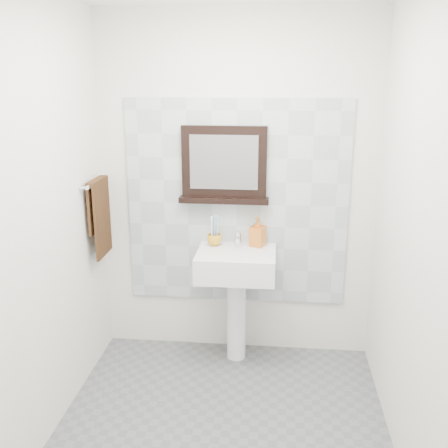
# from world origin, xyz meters

# --- Properties ---
(floor) EXTENTS (2.00, 2.20, 0.01)m
(floor) POSITION_xyz_m (0.00, 0.00, 0.00)
(floor) COLOR #5D5F62
(floor) RESTS_ON ground
(back_wall) EXTENTS (2.00, 0.01, 2.50)m
(back_wall) POSITION_xyz_m (0.00, 1.10, 1.25)
(back_wall) COLOR silver
(back_wall) RESTS_ON ground
(front_wall) EXTENTS (2.00, 0.01, 2.50)m
(front_wall) POSITION_xyz_m (0.00, -1.10, 1.25)
(front_wall) COLOR silver
(front_wall) RESTS_ON ground
(left_wall) EXTENTS (0.01, 2.20, 2.50)m
(left_wall) POSITION_xyz_m (-1.00, 0.00, 1.25)
(left_wall) COLOR silver
(left_wall) RESTS_ON ground
(right_wall) EXTENTS (0.01, 2.20, 2.50)m
(right_wall) POSITION_xyz_m (1.00, 0.00, 1.25)
(right_wall) COLOR silver
(right_wall) RESTS_ON ground
(splashback) EXTENTS (1.60, 0.02, 1.50)m
(splashback) POSITION_xyz_m (0.00, 1.09, 1.15)
(splashback) COLOR #B6C0C5
(splashback) RESTS_ON back_wall
(pedestal_sink) EXTENTS (0.55, 0.44, 0.96)m
(pedestal_sink) POSITION_xyz_m (0.02, 0.87, 0.68)
(pedestal_sink) COLOR white
(pedestal_sink) RESTS_ON ground
(toothbrush_cup) EXTENTS (0.13, 0.13, 0.08)m
(toothbrush_cup) POSITION_xyz_m (-0.15, 0.99, 0.90)
(toothbrush_cup) COLOR gold
(toothbrush_cup) RESTS_ON pedestal_sink
(toothbrushes) EXTENTS (0.05, 0.04, 0.21)m
(toothbrushes) POSITION_xyz_m (-0.15, 0.99, 0.98)
(toothbrushes) COLOR white
(toothbrushes) RESTS_ON toothbrush_cup
(soap_dispenser) EXTENTS (0.13, 0.13, 0.22)m
(soap_dispenser) POSITION_xyz_m (0.16, 1.01, 0.97)
(soap_dispenser) COLOR #C14216
(soap_dispenser) RESTS_ON pedestal_sink
(framed_mirror) EXTENTS (0.64, 0.11, 0.55)m
(framed_mirror) POSITION_xyz_m (-0.09, 1.06, 1.43)
(framed_mirror) COLOR black
(framed_mirror) RESTS_ON back_wall
(towel_bar) EXTENTS (0.07, 0.40, 0.03)m
(towel_bar) POSITION_xyz_m (-0.95, 0.83, 1.34)
(towel_bar) COLOR silver
(towel_bar) RESTS_ON left_wall
(hand_towel) EXTENTS (0.06, 0.30, 0.55)m
(hand_towel) POSITION_xyz_m (-0.94, 0.83, 1.13)
(hand_towel) COLOR black
(hand_towel) RESTS_ON towel_bar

